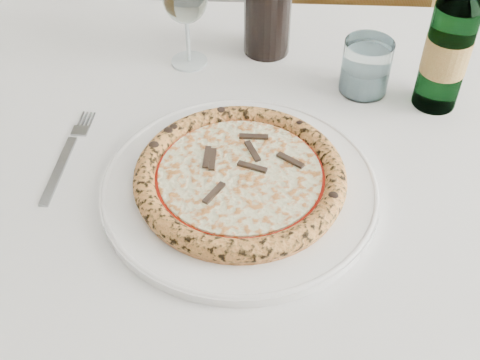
{
  "coord_description": "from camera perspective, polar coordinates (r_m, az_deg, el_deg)",
  "views": [
    {
      "loc": [
        0.03,
        -0.72,
        1.33
      ],
      "look_at": [
        -0.06,
        -0.17,
        0.78
      ],
      "focal_mm": 45.0,
      "sensor_mm": 36.0,
      "label": 1
    }
  ],
  "objects": [
    {
      "name": "fork",
      "position": [
        0.88,
        -16.17,
        2.13
      ],
      "size": [
        0.02,
        0.19,
        0.0
      ],
      "color": "gray",
      "rests_on": "dining_table"
    },
    {
      "name": "beer_bottle",
      "position": [
        0.93,
        19.19,
        11.99
      ],
      "size": [
        0.07,
        0.07,
        0.26
      ],
      "color": "#2C5C36",
      "rests_on": "dining_table"
    },
    {
      "name": "plate",
      "position": [
        0.79,
        0.0,
        -0.58
      ],
      "size": [
        0.37,
        0.37,
        0.02
      ],
      "color": "white",
      "rests_on": "dining_table"
    },
    {
      "name": "tumbler",
      "position": [
        0.97,
        11.8,
        10.19
      ],
      "size": [
        0.08,
        0.08,
        0.09
      ],
      "color": "white",
      "rests_on": "dining_table"
    },
    {
      "name": "dining_table",
      "position": [
        0.93,
        0.98,
        -0.65
      ],
      "size": [
        1.47,
        0.96,
        0.76
      ],
      "color": "brown",
      "rests_on": "floor"
    },
    {
      "name": "chair_far",
      "position": [
        1.63,
        8.61,
        15.02
      ],
      "size": [
        0.58,
        0.58,
        0.93
      ],
      "color": "brown",
      "rests_on": "floor"
    },
    {
      "name": "pizza",
      "position": [
        0.78,
        -0.0,
        0.32
      ],
      "size": [
        0.28,
        0.28,
        0.03
      ],
      "color": "#F39C59",
      "rests_on": "plate"
    },
    {
      "name": "wine_glass",
      "position": [
        0.98,
        -5.22,
        16.61
      ],
      "size": [
        0.07,
        0.07,
        0.16
      ],
      "color": "silver",
      "rests_on": "dining_table"
    }
  ]
}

